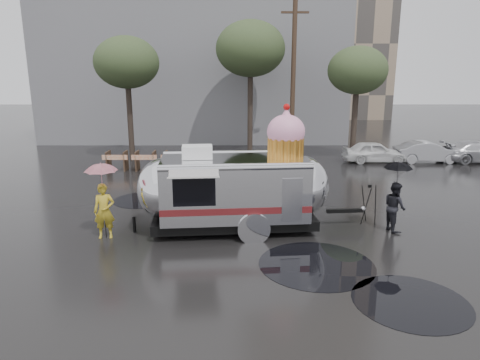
{
  "coord_description": "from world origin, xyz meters",
  "views": [
    {
      "loc": [
        -0.68,
        -11.86,
        4.89
      ],
      "look_at": [
        -0.66,
        1.24,
        1.64
      ],
      "focal_mm": 32.0,
      "sensor_mm": 36.0,
      "label": 1
    }
  ],
  "objects_px": {
    "airstream_trailer": "(237,186)",
    "person_left": "(104,211)",
    "person_right": "(395,207)",
    "tripod": "(369,201)"
  },
  "relations": [
    {
      "from": "person_left",
      "to": "airstream_trailer",
      "type": "bearing_deg",
      "value": 1.65
    },
    {
      "from": "person_right",
      "to": "airstream_trailer",
      "type": "bearing_deg",
      "value": 78.0
    },
    {
      "from": "person_left",
      "to": "tripod",
      "type": "bearing_deg",
      "value": -0.14
    },
    {
      "from": "person_right",
      "to": "tripod",
      "type": "xyz_separation_m",
      "value": [
        -0.62,
        0.69,
        -0.02
      ]
    },
    {
      "from": "person_right",
      "to": "person_left",
      "type": "bearing_deg",
      "value": 83.45
    },
    {
      "from": "airstream_trailer",
      "to": "person_left",
      "type": "xyz_separation_m",
      "value": [
        -4.02,
        -0.74,
        -0.58
      ]
    },
    {
      "from": "airstream_trailer",
      "to": "tripod",
      "type": "bearing_deg",
      "value": 1.99
    },
    {
      "from": "person_left",
      "to": "person_right",
      "type": "xyz_separation_m",
      "value": [
        9.04,
        0.6,
        -0.05
      ]
    },
    {
      "from": "person_left",
      "to": "person_right",
      "type": "distance_m",
      "value": 9.06
    },
    {
      "from": "airstream_trailer",
      "to": "person_right",
      "type": "height_order",
      "value": "airstream_trailer"
    }
  ]
}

